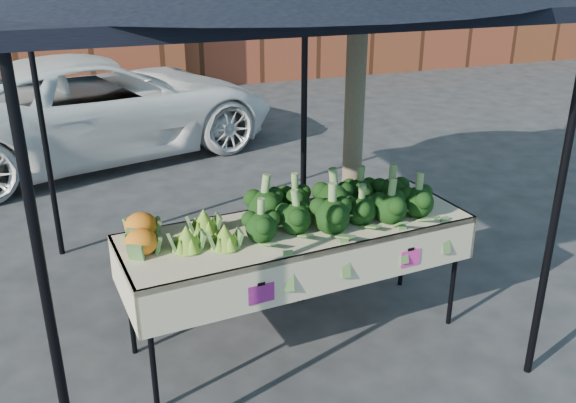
{
  "coord_description": "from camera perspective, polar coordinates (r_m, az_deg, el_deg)",
  "views": [
    {
      "loc": [
        -1.25,
        -3.67,
        2.68
      ],
      "look_at": [
        0.14,
        0.11,
        1.0
      ],
      "focal_mm": 38.99,
      "sensor_mm": 36.0,
      "label": 1
    }
  ],
  "objects": [
    {
      "name": "cauliflower_pair",
      "position": [
        4.03,
        -13.27,
        -2.61
      ],
      "size": [
        0.26,
        0.46,
        0.21
      ],
      "primitive_type": "ellipsoid",
      "color": "orange",
      "rests_on": "table"
    },
    {
      "name": "table",
      "position": [
        4.45,
        0.9,
        -7.49
      ],
      "size": [
        2.46,
        1.0,
        0.9
      ],
      "color": "beige",
      "rests_on": "ground"
    },
    {
      "name": "ground",
      "position": [
        4.72,
        -1.12,
        -12.01
      ],
      "size": [
        90.0,
        90.0,
        0.0
      ],
      "primitive_type": "plane",
      "color": "#242426"
    },
    {
      "name": "broccoli_heap",
      "position": [
        4.3,
        4.25,
        0.24
      ],
      "size": [
        1.4,
        0.6,
        0.3
      ],
      "primitive_type": "ellipsoid",
      "color": "black",
      "rests_on": "table"
    },
    {
      "name": "canopy",
      "position": [
        4.52,
        -3.08,
        5.73
      ],
      "size": [
        3.16,
        3.16,
        2.74
      ],
      "primitive_type": null,
      "color": "black",
      "rests_on": "ground"
    },
    {
      "name": "romanesco_cluster",
      "position": [
        4.01,
        -7.89,
        -2.19
      ],
      "size": [
        0.46,
        0.5,
        0.23
      ],
      "primitive_type": "ellipsoid",
      "color": "#83BD3B",
      "rests_on": "table"
    }
  ]
}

